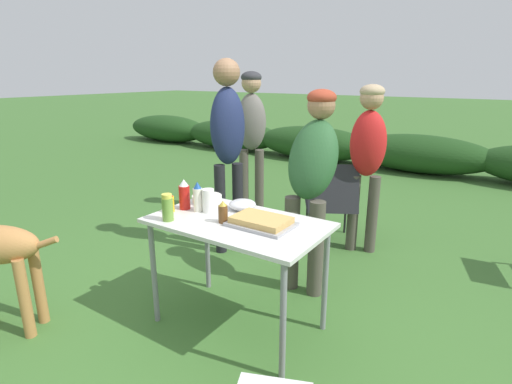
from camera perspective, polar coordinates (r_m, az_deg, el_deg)
The scene contains 17 objects.
ground_plane at distance 2.83m, azimuth -2.47°, elevation -18.32°, with size 60.00×60.00×0.00m, color #3D6B2D.
shrub_hedge at distance 7.36m, azimuth 22.33°, elevation 5.09°, with size 14.40×0.90×0.64m.
folding_table at distance 2.51m, azimuth -2.66°, elevation -5.79°, with size 1.10×0.64×0.74m.
food_tray at distance 2.40m, azimuth 0.74°, elevation -4.27°, with size 0.38×0.26×0.06m.
plate_stack at distance 2.86m, azimuth -7.03°, elevation -0.96°, with size 0.21×0.21×0.05m, color white.
mixing_bowl at distance 2.68m, azimuth -1.94°, elevation -1.81°, with size 0.18×0.18×0.07m, color silver.
paper_cup_stack at distance 2.64m, azimuth -6.84°, elevation -1.23°, with size 0.08×0.08×0.16m, color white.
relish_jar at distance 2.52m, azimuth -12.53°, elevation -2.20°, with size 0.07×0.07×0.17m.
mayo_bottle at distance 2.66m, azimuth -8.32°, elevation -0.76°, with size 0.06×0.06×0.20m.
ketchup_bottle at distance 2.72m, azimuth -10.20°, elevation -0.41°, with size 0.07×0.07×0.21m.
beer_bottle at distance 2.44m, azimuth -4.74°, elevation -2.90°, with size 0.06×0.06×0.14m.
mustard_bottle at distance 2.69m, azimuth -12.30°, elevation -1.46°, with size 0.07×0.07×0.13m.
standing_person_with_beanie at distance 2.97m, azimuth 8.03°, elevation 3.10°, with size 0.38×0.48×1.51m.
standing_person_in_gray_fleece at distance 3.71m, azimuth 15.66°, elevation 5.77°, with size 0.37×0.31×1.54m.
standing_person_in_olive_jacket at distance 4.57m, azimuth -0.65°, elevation 9.27°, with size 0.40×0.37×1.65m.
standing_person_in_navy_coat at distance 3.56m, azimuth -4.05°, elevation 7.89°, with size 0.36×0.38×1.75m.
camp_chair_green_behind_table at distance 3.90m, azimuth 10.61°, elevation -0.94°, with size 0.69×0.74×0.83m.
Camera 1 is at (1.38, -1.87, 1.61)m, focal length 28.00 mm.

